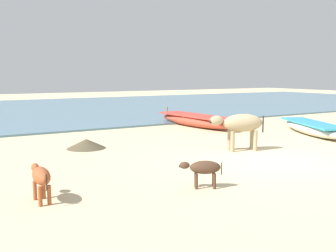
# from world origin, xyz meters

# --- Properties ---
(ground) EXTENTS (80.00, 80.00, 0.00)m
(ground) POSITION_xyz_m (0.00, 0.00, 0.00)
(ground) COLOR beige
(sea_water) EXTENTS (60.00, 20.00, 0.08)m
(sea_water) POSITION_xyz_m (0.00, 17.63, 0.04)
(sea_water) COLOR slate
(sea_water) RESTS_ON ground
(fishing_boat_0) EXTENTS (2.48, 4.04, 0.66)m
(fishing_boat_0) POSITION_xyz_m (4.51, 2.52, 0.26)
(fishing_boat_0) COLOR beige
(fishing_boat_0) RESTS_ON ground
(fishing_boat_2) EXTENTS (1.46, 4.72, 0.71)m
(fishing_boat_2) POSITION_xyz_m (2.08, 6.56, 0.28)
(fishing_boat_2) COLOR #B74733
(fishing_boat_2) RESTS_ON ground
(cow_adult_dun) EXTENTS (1.63, 0.88, 1.09)m
(cow_adult_dun) POSITION_xyz_m (0.16, 1.51, 0.78)
(cow_adult_dun) COLOR tan
(cow_adult_dun) RESTS_ON ground
(calf_near_dark) EXTENTS (0.80, 0.55, 0.55)m
(calf_near_dark) POSITION_xyz_m (-3.01, -1.03, 0.40)
(calf_near_dark) COLOR #4C3323
(calf_near_dark) RESTS_ON ground
(calf_far_rust) EXTENTS (0.28, 0.97, 0.63)m
(calf_far_rust) POSITION_xyz_m (-5.95, -0.26, 0.45)
(calf_far_rust) COLOR #9E4C28
(calf_far_rust) RESTS_ON ground
(debris_pile_0) EXTENTS (1.52, 1.52, 0.29)m
(debris_pile_0) POSITION_xyz_m (-3.62, 4.18, 0.14)
(debris_pile_0) COLOR brown
(debris_pile_0) RESTS_ON ground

